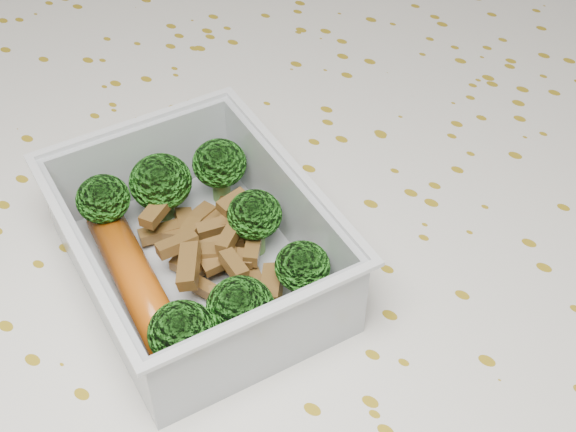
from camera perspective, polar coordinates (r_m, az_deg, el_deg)
The scene contains 6 objects.
dining_table at distance 0.56m, azimuth -0.50°, elevation -8.47°, with size 1.40×0.90×0.75m.
tablecloth at distance 0.52m, azimuth -0.53°, elevation -5.14°, with size 1.46×0.96×0.19m.
lunch_container at distance 0.46m, azimuth -6.45°, elevation -2.72°, with size 0.21×0.19×0.06m.
broccoli_florets at distance 0.45m, azimuth -6.04°, elevation -1.42°, with size 0.16×0.15×0.04m.
meat_pile at distance 0.47m, azimuth -5.17°, elevation -2.34°, with size 0.11×0.09×0.03m.
sausage at distance 0.45m, azimuth -10.44°, elevation -5.16°, with size 0.13×0.08×0.02m.
Camera 1 is at (0.19, -0.27, 1.11)m, focal length 50.00 mm.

